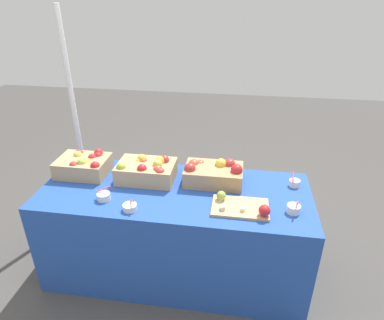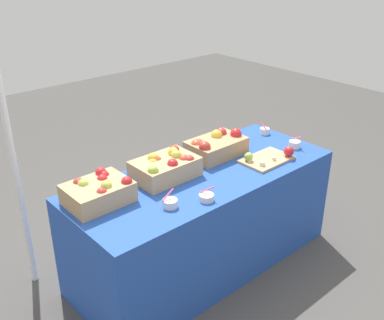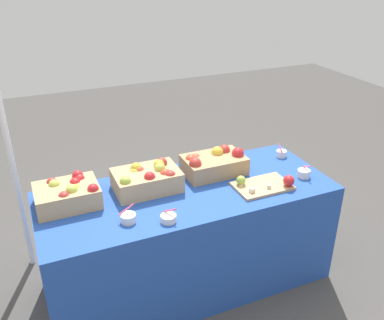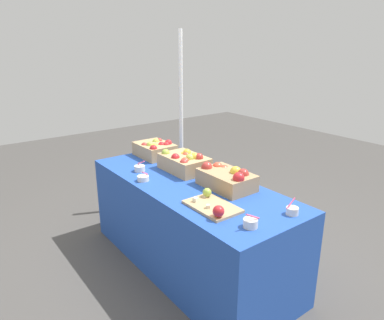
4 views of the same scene
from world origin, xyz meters
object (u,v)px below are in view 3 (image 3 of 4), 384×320
(apple_crate_right, at_px, (213,163))
(sample_bowl_extra, at_px, (304,173))
(sample_bowl_mid, at_px, (281,153))
(sample_bowl_near, at_px, (128,218))
(sample_bowl_far, at_px, (168,218))
(apple_crate_middle, at_px, (147,179))
(cutting_board_front, at_px, (264,184))
(tent_pole, at_px, (9,148))
(apple_crate_left, at_px, (68,194))

(apple_crate_right, bearing_deg, sample_bowl_extra, -29.37)
(sample_bowl_mid, bearing_deg, sample_bowl_near, -163.79)
(sample_bowl_far, bearing_deg, sample_bowl_mid, 23.19)
(apple_crate_middle, height_order, apple_crate_right, same)
(apple_crate_middle, bearing_deg, cutting_board_front, -21.84)
(sample_bowl_near, bearing_deg, cutting_board_front, 1.66)
(apple_crate_right, distance_m, cutting_board_front, 0.39)
(sample_bowl_extra, height_order, tent_pole, tent_pole)
(sample_bowl_far, xyz_separation_m, sample_bowl_extra, (1.03, 0.13, 0.01))
(apple_crate_right, bearing_deg, cutting_board_front, -56.24)
(apple_crate_right, relative_size, sample_bowl_far, 4.33)
(cutting_board_front, xyz_separation_m, sample_bowl_mid, (0.37, 0.35, 0.00))
(sample_bowl_near, xyz_separation_m, sample_bowl_mid, (1.28, 0.37, 0.00))
(sample_bowl_near, height_order, sample_bowl_mid, sample_bowl_mid)
(sample_bowl_mid, relative_size, sample_bowl_far, 1.07)
(apple_crate_middle, distance_m, tent_pole, 0.95)
(apple_crate_left, relative_size, sample_bowl_near, 3.74)
(sample_bowl_near, distance_m, tent_pole, 1.02)
(apple_crate_left, distance_m, sample_bowl_extra, 1.55)
(apple_crate_middle, xyz_separation_m, sample_bowl_extra, (1.02, -0.26, -0.05))
(sample_bowl_mid, bearing_deg, tent_pole, 166.09)
(apple_crate_middle, height_order, sample_bowl_extra, apple_crate_middle)
(apple_crate_left, height_order, sample_bowl_mid, apple_crate_left)
(apple_crate_middle, height_order, sample_bowl_near, apple_crate_middle)
(apple_crate_right, bearing_deg, sample_bowl_far, -138.73)
(apple_crate_right, distance_m, sample_bowl_mid, 0.58)
(sample_bowl_near, bearing_deg, apple_crate_right, 26.21)
(sample_bowl_far, bearing_deg, sample_bowl_extra, 7.20)
(apple_crate_left, bearing_deg, apple_crate_right, 1.37)
(apple_crate_left, height_order, sample_bowl_far, apple_crate_left)
(apple_crate_left, relative_size, sample_bowl_extra, 3.56)
(apple_crate_right, height_order, sample_bowl_near, apple_crate_right)
(sample_bowl_near, height_order, sample_bowl_extra, sample_bowl_extra)
(apple_crate_right, height_order, sample_bowl_mid, apple_crate_right)
(sample_bowl_far, bearing_deg, tent_pole, 130.28)
(sample_bowl_far, height_order, sample_bowl_extra, sample_bowl_extra)
(sample_bowl_extra, bearing_deg, tent_pole, 156.47)
(apple_crate_left, relative_size, apple_crate_middle, 0.90)
(cutting_board_front, relative_size, sample_bowl_far, 3.82)
(apple_crate_right, xyz_separation_m, tent_pole, (-1.27, 0.49, 0.14))
(apple_crate_left, distance_m, apple_crate_right, 0.98)
(cutting_board_front, relative_size, sample_bowl_extra, 3.50)
(sample_bowl_far, bearing_deg, apple_crate_middle, 89.17)
(apple_crate_right, height_order, cutting_board_front, apple_crate_right)
(apple_crate_left, distance_m, sample_bowl_far, 0.64)
(apple_crate_middle, distance_m, sample_bowl_far, 0.40)
(apple_crate_left, xyz_separation_m, sample_bowl_extra, (1.52, -0.28, -0.04))
(apple_crate_middle, bearing_deg, sample_bowl_extra, -14.43)
(apple_crate_right, height_order, sample_bowl_extra, apple_crate_right)
(apple_crate_middle, relative_size, sample_bowl_far, 4.33)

